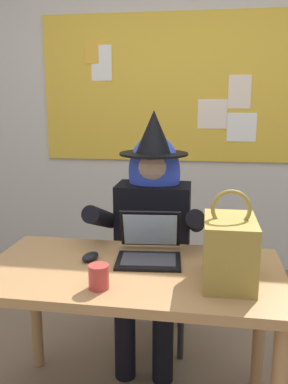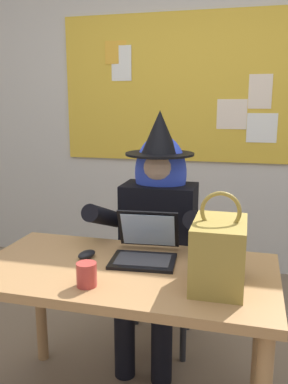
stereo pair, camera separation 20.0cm
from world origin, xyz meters
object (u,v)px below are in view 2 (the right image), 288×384
at_px(desk_main, 125,289).
at_px(laptop, 145,248).
at_px(coffee_mug, 87,275).
at_px(handbag, 219,253).
at_px(person_costumed, 157,220).
at_px(computer_mouse, 87,254).
at_px(chair_at_desk, 160,258).

bearing_deg(desk_main, laptop, 67.56).
bearing_deg(coffee_mug, desk_main, 65.84).
distance_m(laptop, coffee_mug, 0.37).
xyz_separation_m(handbag, coffee_mug, (-0.50, -0.13, -0.09)).
bearing_deg(handbag, laptop, 148.99).
relative_size(person_costumed, laptop, 4.20).
xyz_separation_m(laptop, handbag, (0.35, -0.21, 0.09)).
bearing_deg(coffee_mug, computer_mouse, 112.26).
xyz_separation_m(person_costumed, handbag, (0.39, -0.65, 0.08)).
relative_size(computer_mouse, handbag, 0.28).
bearing_deg(laptop, chair_at_desk, 90.29).
distance_m(desk_main, chair_at_desk, 0.72).
relative_size(desk_main, chair_at_desk, 1.44).
bearing_deg(person_costumed, desk_main, -1.18).
height_order(laptop, coffee_mug, laptop).
xyz_separation_m(chair_at_desk, handbag, (0.40, -0.78, 0.36)).
distance_m(laptop, computer_mouse, 0.27).
relative_size(handbag, coffee_mug, 3.98).
height_order(person_costumed, laptop, person_costumed).
distance_m(chair_at_desk, coffee_mug, 0.96).
distance_m(person_costumed, handbag, 0.77).
distance_m(person_costumed, laptop, 0.45).
height_order(desk_main, computer_mouse, computer_mouse).
bearing_deg(laptop, desk_main, -117.08).
bearing_deg(person_costumed, computer_mouse, -22.94).
relative_size(laptop, computer_mouse, 3.20).
bearing_deg(handbag, chair_at_desk, 117.02).
bearing_deg(handbag, computer_mouse, 167.04).
bearing_deg(chair_at_desk, handbag, 23.17).
relative_size(chair_at_desk, handbag, 2.40).
distance_m(person_costumed, computer_mouse, 0.56).
relative_size(chair_at_desk, person_costumed, 0.65).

